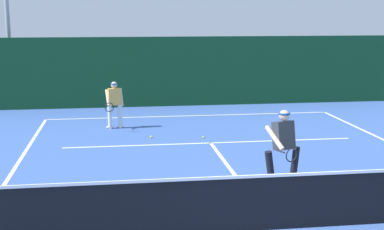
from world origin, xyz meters
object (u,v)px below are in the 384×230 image
player_far (114,103)px  tennis_ball_extra (203,137)px  player_near (283,145)px  tennis_ball (151,137)px

player_far → tennis_ball_extra: 3.28m
player_near → tennis_ball: player_near is taller
player_near → tennis_ball_extra: player_near is taller
player_near → player_far: 7.51m
player_near → tennis_ball_extra: size_ratio=25.61×
player_near → tennis_ball_extra: (-0.91, 4.82, -0.90)m
player_near → player_far: size_ratio=1.11×
player_far → tennis_ball: (1.07, -1.55, -0.80)m
tennis_ball → player_near: bearing=-64.1°
tennis_ball_extra → player_near: bearing=-79.3°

